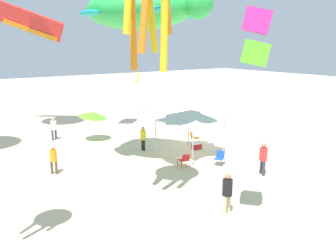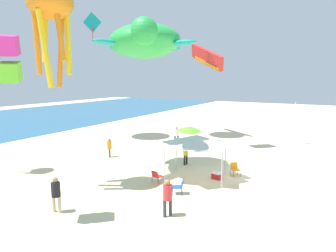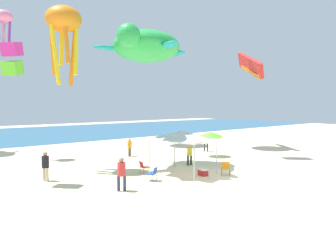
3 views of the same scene
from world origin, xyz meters
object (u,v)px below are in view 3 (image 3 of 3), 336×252
kite_octopus_pink (3,19)px  beach_umbrella (211,134)px  folding_chair_left_of_tent (152,173)px  person_kite_handler (190,153)px  kite_octopus_orange (64,23)px  kite_turtle_green (146,47)px  person_watching_sky (206,141)px  kite_parafoil_red (250,65)px  person_by_tent (45,164)px  kite_diamond_teal (156,41)px  person_beachcomber (130,146)px  kite_box_magenta (12,59)px  cooler_box (203,172)px  person_near_umbrella (122,171)px  canopy_tent (183,136)px  folding_chair_near_cooler (144,166)px  folding_chair_right_of_tent (226,168)px

kite_octopus_pink → beach_umbrella: bearing=-53.6°
folding_chair_left_of_tent → person_kite_handler: bearing=172.7°
folding_chair_left_of_tent → kite_octopus_orange: bearing=-97.6°
kite_turtle_green → person_watching_sky: bearing=161.5°
kite_parafoil_red → kite_turtle_green: bearing=-54.5°
person_by_tent → kite_turtle_green: kite_turtle_green is taller
kite_octopus_orange → kite_diamond_teal: size_ratio=1.28×
person_beachcomber → kite_box_magenta: size_ratio=0.82×
person_beachcomber → kite_turtle_green: kite_turtle_green is taller
folding_chair_left_of_tent → person_kite_handler: size_ratio=0.51×
folding_chair_left_of_tent → kite_turtle_green: bearing=-151.7°
kite_octopus_orange → folding_chair_left_of_tent: bearing=31.9°
cooler_box → person_beachcomber: (0.67, 9.39, 0.73)m
folding_chair_left_of_tent → person_near_umbrella: size_ratio=0.46×
person_by_tent → kite_octopus_pink: 14.61m
person_near_umbrella → kite_turtle_green: bearing=-111.7°
cooler_box → kite_octopus_orange: (-5.88, 7.40, 9.79)m
person_kite_handler → kite_octopus_pink: bearing=-42.7°
canopy_tent → folding_chair_left_of_tent: canopy_tent is taller
person_beachcomber → person_kite_handler: (1.14, -6.32, 0.00)m
folding_chair_near_cooler → kite_turtle_green: (1.54, 1.76, 8.18)m
cooler_box → person_by_tent: person_by_tent is taller
beach_umbrella → person_beachcomber: 7.16m
person_watching_sky → canopy_tent: bearing=101.8°
person_watching_sky → folding_chair_right_of_tent: bearing=117.0°
kite_octopus_orange → kite_diamond_teal: 29.93m
canopy_tent → person_beachcomber: size_ratio=2.55×
person_kite_handler → person_by_tent: bearing=-2.2°
kite_diamond_teal → kite_octopus_orange: bearing=113.4°
kite_diamond_teal → kite_octopus_pink: bearing=97.9°
canopy_tent → kite_turtle_green: 7.12m
folding_chair_right_of_tent → person_by_tent: bearing=-161.9°
folding_chair_near_cooler → kite_parafoil_red: kite_parafoil_red is taller
kite_parafoil_red → kite_octopus_pink: bearing=-83.1°
canopy_tent → person_by_tent: 8.59m
beach_umbrella → folding_chair_left_of_tent: beach_umbrella is taller
cooler_box → kite_parafoil_red: 17.63m
folding_chair_near_cooler → kite_turtle_green: kite_turtle_green is taller
folding_chair_near_cooler → kite_box_magenta: 10.10m
person_by_tent → kite_parafoil_red: kite_parafoil_red is taller
person_watching_sky → person_kite_handler: size_ratio=1.06×
cooler_box → person_beachcomber: size_ratio=0.41×
folding_chair_near_cooler → kite_parafoil_red: size_ratio=0.17×
beach_umbrella → person_watching_sky: size_ratio=1.39×
folding_chair_left_of_tent → person_near_umbrella: (-2.59, -0.71, 0.57)m
cooler_box → kite_box_magenta: kite_box_magenta is taller
folding_chair_left_of_tent → folding_chair_right_of_tent: bearing=129.2°
folding_chair_left_of_tent → folding_chair_near_cooler: same height
kite_parafoil_red → beach_umbrella: bearing=-49.0°
beach_umbrella → kite_octopus_orange: (-11.89, 2.67, 8.05)m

